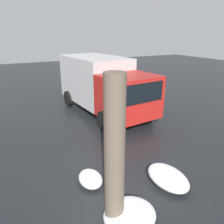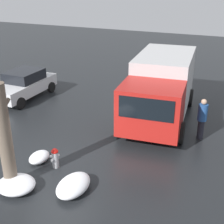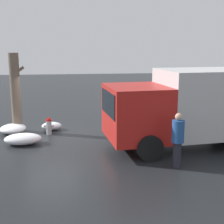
{
  "view_description": "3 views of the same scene",
  "coord_description": "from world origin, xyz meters",
  "views": [
    {
      "loc": [
        -4.93,
        2.62,
        4.18
      ],
      "look_at": [
        2.19,
        -1.04,
        1.27
      ],
      "focal_mm": 35.0,
      "sensor_mm": 36.0,
      "label": 1
    },
    {
      "loc": [
        -7.94,
        -5.62,
        6.32
      ],
      "look_at": [
        2.9,
        -0.96,
        1.17
      ],
      "focal_mm": 50.0,
      "sensor_mm": 36.0,
      "label": 2
    },
    {
      "loc": [
        0.99,
        -13.42,
        3.8
      ],
      "look_at": [
        2.73,
        -0.39,
        1.01
      ],
      "focal_mm": 50.0,
      "sensor_mm": 36.0,
      "label": 3
    }
  ],
  "objects": [
    {
      "name": "snow_pile_curbside",
      "position": [
        -0.93,
        -1.27,
        0.21
      ],
      "size": [
        1.45,
        0.94,
        0.42
      ],
      "color": "white",
      "rests_on": "ground_plane"
    },
    {
      "name": "ground_plane",
      "position": [
        0.0,
        0.0,
        0.0
      ],
      "size": [
        60.0,
        60.0,
        0.0
      ],
      "primitive_type": "plane",
      "color": "black"
    },
    {
      "name": "snow_pile_by_tree",
      "position": [
        0.07,
        0.75,
        0.18
      ],
      "size": [
        0.91,
        0.65,
        0.36
      ],
      "color": "white",
      "rests_on": "ground_plane"
    },
    {
      "name": "fire_hydrant",
      "position": [
        0.0,
        0.0,
        0.39
      ],
      "size": [
        0.44,
        0.35,
        0.77
      ],
      "rotation": [
        0.0,
        0.0,
        1.48
      ],
      "color": "#B7B7BC",
      "rests_on": "ground_plane"
    },
    {
      "name": "snow_pile_by_hydrant",
      "position": [
        -1.61,
        0.45,
        0.2
      ],
      "size": [
        1.14,
        1.25,
        0.39
      ],
      "color": "white",
      "rests_on": "ground_plane"
    },
    {
      "name": "parked_car",
      "position": [
        5.36,
        5.51,
        0.76
      ],
      "size": [
        4.11,
        2.04,
        1.51
      ],
      "rotation": [
        0.0,
        0.0,
        1.56
      ],
      "color": "silver",
      "rests_on": "ground_plane"
    },
    {
      "name": "pedestrian",
      "position": [
        4.27,
        -4.42,
        0.97
      ],
      "size": [
        0.39,
        0.39,
        1.78
      ],
      "rotation": [
        0.0,
        0.0,
        4.14
      ],
      "color": "#23232D",
      "rests_on": "ground_plane"
    },
    {
      "name": "tree_trunk",
      "position": [
        -1.45,
        0.77,
        1.77
      ],
      "size": [
        0.67,
        0.44,
        3.52
      ],
      "color": "#6B5B4C",
      "rests_on": "ground_plane"
    },
    {
      "name": "delivery_truck",
      "position": [
        5.68,
        -2.27,
        1.59
      ],
      "size": [
        6.67,
        3.25,
        2.94
      ],
      "rotation": [
        0.0,
        0.0,
        1.66
      ],
      "color": "red",
      "rests_on": "ground_plane"
    }
  ]
}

